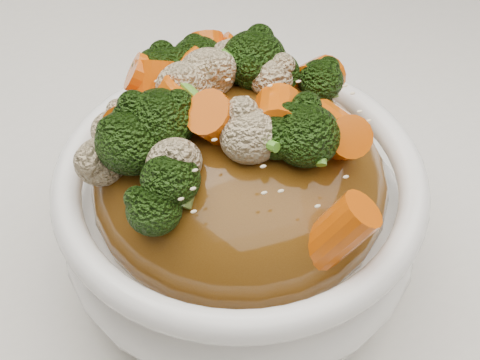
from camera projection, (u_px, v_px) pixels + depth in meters
name	position (u px, v px, depth m)	size (l,w,h in m)	color
tablecloth	(253.00, 216.00, 0.53)	(1.20, 0.80, 0.04)	silver
bowl	(240.00, 216.00, 0.45)	(0.22, 0.22, 0.09)	white
sauce_base	(240.00, 184.00, 0.43)	(0.17, 0.17, 0.09)	#5E3810
carrots	(240.00, 102.00, 0.38)	(0.17, 0.17, 0.05)	#D35406
broccoli	(240.00, 104.00, 0.39)	(0.17, 0.17, 0.04)	black
cauliflower	(240.00, 106.00, 0.39)	(0.17, 0.17, 0.04)	#C8B388
scallions	(240.00, 101.00, 0.38)	(0.13, 0.13, 0.02)	#478C20
sesame_seeds	(240.00, 101.00, 0.38)	(0.16, 0.16, 0.01)	beige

